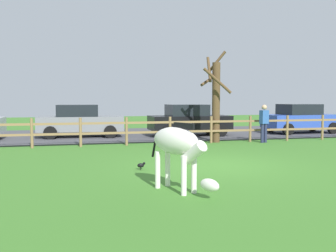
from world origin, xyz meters
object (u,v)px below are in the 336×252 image
at_px(crow_on_grass, 141,165).
at_px(parked_car_black, 189,120).
at_px(parked_car_blue, 301,118).
at_px(parked_car_grey, 80,121).
at_px(bare_tree, 216,98).
at_px(zebra, 178,146).
at_px(visitor_near_fence, 264,122).

bearing_deg(crow_on_grass, parked_car_black, 65.14).
bearing_deg(parked_car_blue, parked_car_grey, 176.69).
xyz_separation_m(crow_on_grass, parked_car_blue, (9.97, 7.95, 0.72)).
height_order(bare_tree, zebra, bare_tree).
relative_size(bare_tree, parked_car_black, 0.99).
relative_size(bare_tree, parked_car_grey, 0.99).
bearing_deg(bare_tree, crow_on_grass, -127.33).
bearing_deg(parked_car_blue, zebra, -132.83).
relative_size(crow_on_grass, parked_car_grey, 0.05).
distance_m(zebra, crow_on_grass, 2.55).
bearing_deg(visitor_near_fence, parked_car_grey, 153.72).
height_order(bare_tree, parked_car_blue, bare_tree).
distance_m(bare_tree, visitor_near_fence, 2.32).
relative_size(crow_on_grass, parked_car_black, 0.05).
height_order(parked_car_grey, visitor_near_fence, visitor_near_fence).
bearing_deg(zebra, parked_car_grey, 100.13).
distance_m(bare_tree, parked_car_blue, 6.44).
height_order(bare_tree, crow_on_grass, bare_tree).
relative_size(zebra, visitor_near_fence, 1.08).
relative_size(zebra, parked_car_grey, 0.44).
distance_m(crow_on_grass, parked_car_grey, 8.79).
height_order(crow_on_grass, parked_car_black, parked_car_black).
height_order(bare_tree, parked_car_black, bare_tree).
xyz_separation_m(parked_car_black, parked_car_blue, (6.27, -0.04, 0.00)).
distance_m(crow_on_grass, parked_car_blue, 12.77).
distance_m(parked_car_grey, visitor_near_fence, 8.61).
height_order(bare_tree, parked_car_grey, bare_tree).
bearing_deg(bare_tree, parked_car_grey, 150.91).
relative_size(zebra, crow_on_grass, 8.21).
relative_size(bare_tree, crow_on_grass, 18.59).
height_order(parked_car_grey, parked_car_blue, same).
bearing_deg(bare_tree, visitor_near_fence, -17.41).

